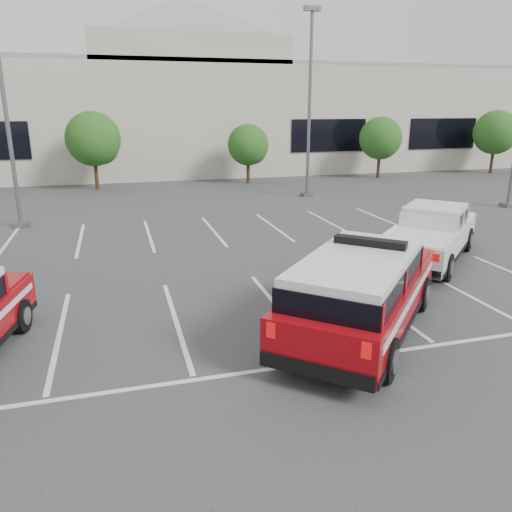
{
  "coord_description": "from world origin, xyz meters",
  "views": [
    {
      "loc": [
        -3.87,
        -11.4,
        5.07
      ],
      "look_at": [
        -0.22,
        1.52,
        1.05
      ],
      "focal_mm": 35.0,
      "sensor_mm": 36.0,
      "label": 1
    }
  ],
  "objects_px": {
    "tree_right": "(381,140)",
    "tree_mid_right": "(249,146)",
    "light_pole_left": "(5,104)",
    "fire_chief_suv": "(361,298)",
    "tree_far_right": "(496,134)",
    "tree_mid_left": "(95,141)",
    "light_pole_mid": "(310,105)",
    "white_pickup": "(430,239)",
    "convention_building": "(161,111)"
  },
  "relations": [
    {
      "from": "tree_mid_left",
      "to": "tree_far_right",
      "type": "distance_m",
      "value": 30.0
    },
    {
      "from": "light_pole_mid",
      "to": "fire_chief_suv",
      "type": "distance_m",
      "value": 19.16
    },
    {
      "from": "tree_far_right",
      "to": "light_pole_left",
      "type": "distance_m",
      "value": 34.65
    },
    {
      "from": "white_pickup",
      "to": "light_pole_left",
      "type": "bearing_deg",
      "value": -166.09
    },
    {
      "from": "light_pole_mid",
      "to": "white_pickup",
      "type": "relative_size",
      "value": 1.78
    },
    {
      "from": "tree_mid_left",
      "to": "tree_mid_right",
      "type": "distance_m",
      "value": 10.01
    },
    {
      "from": "tree_mid_left",
      "to": "light_pole_mid",
      "type": "bearing_deg",
      "value": -26.92
    },
    {
      "from": "tree_mid_right",
      "to": "convention_building",
      "type": "bearing_deg",
      "value": 116.57
    },
    {
      "from": "tree_right",
      "to": "light_pole_mid",
      "type": "distance_m",
      "value": 10.38
    },
    {
      "from": "light_pole_left",
      "to": "white_pickup",
      "type": "height_order",
      "value": "light_pole_left"
    },
    {
      "from": "tree_mid_right",
      "to": "white_pickup",
      "type": "bearing_deg",
      "value": -86.31
    },
    {
      "from": "tree_mid_left",
      "to": "light_pole_left",
      "type": "bearing_deg",
      "value": -107.1
    },
    {
      "from": "tree_far_right",
      "to": "white_pickup",
      "type": "height_order",
      "value": "tree_far_right"
    },
    {
      "from": "light_pole_left",
      "to": "convention_building",
      "type": "bearing_deg",
      "value": 67.61
    },
    {
      "from": "tree_far_right",
      "to": "fire_chief_suv",
      "type": "height_order",
      "value": "tree_far_right"
    },
    {
      "from": "tree_mid_left",
      "to": "white_pickup",
      "type": "distance_m",
      "value": 22.36
    },
    {
      "from": "fire_chief_suv",
      "to": "light_pole_left",
      "type": "bearing_deg",
      "value": 166.68
    },
    {
      "from": "convention_building",
      "to": "light_pole_mid",
      "type": "bearing_deg",
      "value": -66.74
    },
    {
      "from": "fire_chief_suv",
      "to": "white_pickup",
      "type": "height_order",
      "value": "fire_chief_suv"
    },
    {
      "from": "convention_building",
      "to": "white_pickup",
      "type": "xyz_separation_m",
      "value": [
        6.15,
        -29.01,
        -3.99
      ]
    },
    {
      "from": "tree_mid_right",
      "to": "white_pickup",
      "type": "xyz_separation_m",
      "value": [
        1.24,
        -19.2,
        -1.77
      ]
    },
    {
      "from": "tree_right",
      "to": "tree_far_right",
      "type": "relative_size",
      "value": 0.91
    },
    {
      "from": "white_pickup",
      "to": "light_pole_mid",
      "type": "bearing_deg",
      "value": 133.55
    },
    {
      "from": "tree_mid_right",
      "to": "light_pole_mid",
      "type": "bearing_deg",
      "value": -72.48
    },
    {
      "from": "tree_right",
      "to": "tree_far_right",
      "type": "bearing_deg",
      "value": 0.0
    },
    {
      "from": "tree_mid_right",
      "to": "light_pole_mid",
      "type": "xyz_separation_m",
      "value": [
        1.91,
        -6.05,
        2.68
      ]
    },
    {
      "from": "convention_building",
      "to": "light_pole_mid",
      "type": "height_order",
      "value": "convention_building"
    },
    {
      "from": "tree_right",
      "to": "light_pole_left",
      "type": "xyz_separation_m",
      "value": [
        -23.09,
        -10.05,
        2.41
      ]
    },
    {
      "from": "tree_mid_right",
      "to": "tree_far_right",
      "type": "xyz_separation_m",
      "value": [
        20.0,
        0.0,
        0.54
      ]
    },
    {
      "from": "tree_mid_right",
      "to": "tree_right",
      "type": "bearing_deg",
      "value": 0.0
    },
    {
      "from": "convention_building",
      "to": "tree_mid_left",
      "type": "height_order",
      "value": "convention_building"
    },
    {
      "from": "tree_right",
      "to": "fire_chief_suv",
      "type": "distance_m",
      "value": 27.59
    },
    {
      "from": "tree_right",
      "to": "tree_mid_right",
      "type": "bearing_deg",
      "value": -180.0
    },
    {
      "from": "convention_building",
      "to": "light_pole_mid",
      "type": "distance_m",
      "value": 17.27
    },
    {
      "from": "tree_right",
      "to": "light_pole_mid",
      "type": "xyz_separation_m",
      "value": [
        -8.09,
        -6.05,
        2.41
      ]
    },
    {
      "from": "tree_far_right",
      "to": "white_pickup",
      "type": "xyz_separation_m",
      "value": [
        -18.76,
        -19.2,
        -2.31
      ]
    },
    {
      "from": "tree_mid_left",
      "to": "white_pickup",
      "type": "bearing_deg",
      "value": -59.65
    },
    {
      "from": "tree_mid_right",
      "to": "tree_right",
      "type": "xyz_separation_m",
      "value": [
        10.0,
        0.0,
        0.27
      ]
    },
    {
      "from": "tree_far_right",
      "to": "fire_chief_suv",
      "type": "distance_m",
      "value": 33.72
    },
    {
      "from": "tree_mid_left",
      "to": "fire_chief_suv",
      "type": "distance_m",
      "value": 24.74
    },
    {
      "from": "convention_building",
      "to": "tree_mid_right",
      "type": "xyz_separation_m",
      "value": [
        4.91,
        -9.82,
        -2.22
      ]
    },
    {
      "from": "light_pole_mid",
      "to": "white_pickup",
      "type": "bearing_deg",
      "value": -92.92
    },
    {
      "from": "white_pickup",
      "to": "fire_chief_suv",
      "type": "bearing_deg",
      "value": -90.58
    },
    {
      "from": "tree_mid_left",
      "to": "tree_right",
      "type": "relative_size",
      "value": 1.1
    },
    {
      "from": "light_pole_left",
      "to": "fire_chief_suv",
      "type": "height_order",
      "value": "light_pole_left"
    },
    {
      "from": "light_pole_left",
      "to": "light_pole_mid",
      "type": "height_order",
      "value": "same"
    },
    {
      "from": "tree_mid_right",
      "to": "tree_mid_left",
      "type": "bearing_deg",
      "value": 180.0
    },
    {
      "from": "white_pickup",
      "to": "tree_far_right",
      "type": "bearing_deg",
      "value": 92.13
    },
    {
      "from": "convention_building",
      "to": "tree_mid_right",
      "type": "height_order",
      "value": "convention_building"
    },
    {
      "from": "tree_right",
      "to": "convention_building",
      "type": "bearing_deg",
      "value": 146.63
    }
  ]
}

